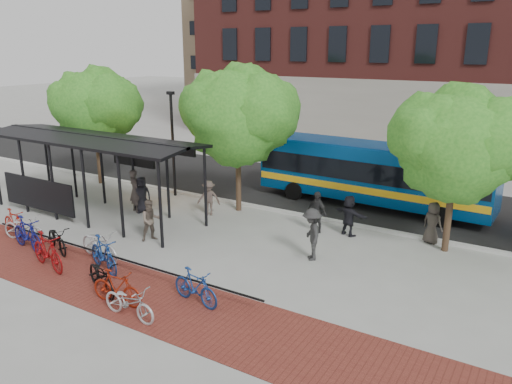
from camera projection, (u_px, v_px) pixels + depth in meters
The scene contains 30 objects.
ground at pixel (258, 247), 18.51m from camera, with size 160.00×160.00×0.00m, color #9E9E99.
asphalt_street at pixel (340, 195), 25.06m from camera, with size 160.00×8.00×0.01m, color black.
curb at pixel (305, 216), 21.77m from camera, with size 160.00×0.25×0.12m, color #B7B7B2.
brick_strip at pixel (119, 288), 15.41m from camera, with size 24.00×3.00×0.01m, color maroon.
bike_rack_rail at pixel (111, 268), 16.80m from camera, with size 12.00×0.05×0.95m, color black.
bus_shelter at pixel (90, 148), 21.34m from camera, with size 10.60×3.07×3.60m.
tree_a at pixel (96, 105), 26.01m from camera, with size 4.90×4.00×6.18m.
tree_b at pixel (240, 112), 21.45m from camera, with size 5.15×4.20×6.47m.
tree_c at pixel (460, 141), 17.07m from camera, with size 4.66×3.80×5.92m.
lamp_post_left at pixel (173, 141), 24.18m from camera, with size 0.35×0.20×5.12m.
bus at pixel (372, 171), 22.90m from camera, with size 10.82×2.87×2.90m.
bike_1 at pixel (14, 222), 19.67m from camera, with size 0.48×1.68×1.01m, color #9F1B0E.
bike_2 at pixel (24, 228), 18.99m from camera, with size 0.69×1.97×1.03m, color #B7B7BA.
bike_3 at pixel (27, 234), 18.10m from camera, with size 0.59×2.08×1.25m, color navy.
bike_4 at pixel (57, 239), 18.02m from camera, with size 0.65×1.86×0.98m, color black.
bike_5 at pixel (47, 251), 16.57m from camera, with size 0.59×2.08×1.25m, color maroon.
bike_6 at pixel (99, 245), 17.29m from camera, with size 0.75×2.14×1.12m, color #B7B7BA.
bike_7 at pixel (103, 254), 16.39m from camera, with size 0.56×1.98×1.19m, color navy.
bike_8 at pixel (102, 276), 15.05m from camera, with size 0.68×1.96×1.03m, color black.
bike_9 at pixel (117, 288), 14.29m from camera, with size 0.49×1.75×1.05m, color maroon.
bike_10 at pixel (129, 302), 13.56m from camera, with size 0.65×1.85×0.97m, color #B1B1B3.
bike_11 at pixel (195, 287), 14.32m from camera, with size 0.50×1.76×1.06m, color navy.
pedestrian_0 at pixel (142, 195), 22.19m from camera, with size 0.80×0.52×1.64m, color black.
pedestrian_1 at pixel (135, 191), 22.28m from camera, with size 0.71×0.46×1.94m, color #493F3A.
pedestrian_3 at pixel (209, 198), 21.83m from camera, with size 1.01×0.58×1.57m, color #51433C.
pedestrian_4 at pixel (317, 212), 19.79m from camera, with size 0.99×0.41×1.69m, color #272727.
pedestrian_5 at pixel (349, 216), 19.48m from camera, with size 1.51×0.48×1.63m, color black.
pedestrian_6 at pixel (433, 223), 18.71m from camera, with size 0.79×0.51×1.61m, color #3A342F.
pedestrian_8 at pixel (151, 220), 18.98m from camera, with size 0.79×0.61×1.62m, color brown.
pedestrian_9 at pixel (312, 234), 17.23m from camera, with size 1.20×0.69×1.85m, color #2A2A2A.
Camera 1 is at (8.90, -14.70, 7.18)m, focal length 35.00 mm.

